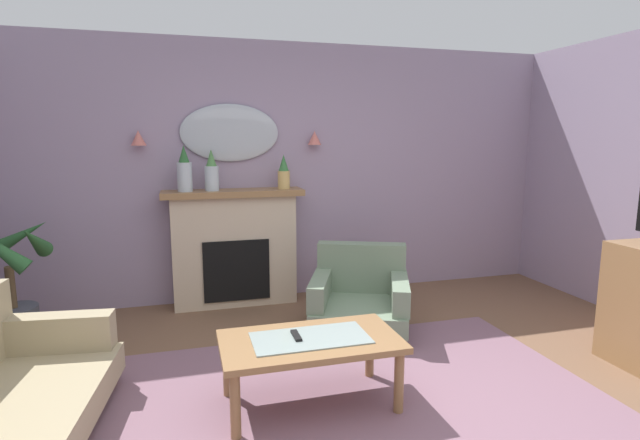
# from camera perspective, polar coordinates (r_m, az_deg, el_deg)

# --- Properties ---
(floor) EXTENTS (6.92, 6.18, 0.10)m
(floor) POSITION_cam_1_polar(r_m,az_deg,el_deg) (3.10, 6.42, -23.93)
(floor) COLOR brown
(floor) RESTS_ON ground
(wall_back) EXTENTS (6.92, 0.10, 2.61)m
(wall_back) POSITION_cam_1_polar(r_m,az_deg,el_deg) (5.14, -4.45, 5.56)
(wall_back) COLOR #9E8CA8
(wall_back) RESTS_ON ground
(patterned_rug) EXTENTS (3.20, 2.40, 0.01)m
(patterned_rug) POSITION_cam_1_polar(r_m,az_deg,el_deg) (3.23, 5.01, -21.27)
(patterned_rug) COLOR #7F5B6B
(patterned_rug) RESTS_ON ground
(fireplace) EXTENTS (1.36, 0.36, 1.16)m
(fireplace) POSITION_cam_1_polar(r_m,az_deg,el_deg) (4.95, -9.89, -3.32)
(fireplace) COLOR beige
(fireplace) RESTS_ON ground
(mantel_vase_centre) EXTENTS (0.14, 0.14, 0.43)m
(mantel_vase_centre) POSITION_cam_1_polar(r_m,az_deg,el_deg) (4.79, -15.51, 5.45)
(mantel_vase_centre) COLOR silver
(mantel_vase_centre) RESTS_ON fireplace
(mantel_vase_right) EXTENTS (0.13, 0.13, 0.40)m
(mantel_vase_right) POSITION_cam_1_polar(r_m,az_deg,el_deg) (4.80, -12.50, 5.40)
(mantel_vase_right) COLOR silver
(mantel_vase_right) RESTS_ON fireplace
(mantel_vase_left) EXTENTS (0.12, 0.12, 0.34)m
(mantel_vase_left) POSITION_cam_1_polar(r_m,az_deg,el_deg) (4.89, -4.25, 5.44)
(mantel_vase_left) COLOR tan
(mantel_vase_left) RESTS_ON fireplace
(wall_mirror) EXTENTS (0.96, 0.06, 0.56)m
(wall_mirror) POSITION_cam_1_polar(r_m,az_deg,el_deg) (4.97, -10.44, 9.95)
(wall_mirror) COLOR #B2BCC6
(wall_sconce_left) EXTENTS (0.14, 0.14, 0.14)m
(wall_sconce_left) POSITION_cam_1_polar(r_m,az_deg,el_deg) (4.92, -20.40, 8.95)
(wall_sconce_left) COLOR #D17066
(wall_sconce_right) EXTENTS (0.14, 0.14, 0.14)m
(wall_sconce_right) POSITION_cam_1_polar(r_m,az_deg,el_deg) (5.08, -0.64, 9.53)
(wall_sconce_right) COLOR #D17066
(coffee_table) EXTENTS (1.10, 0.60, 0.45)m
(coffee_table) POSITION_cam_1_polar(r_m,az_deg,el_deg) (3.12, -1.13, -14.57)
(coffee_table) COLOR olive
(coffee_table) RESTS_ON ground
(tv_remote) EXTENTS (0.04, 0.16, 0.02)m
(tv_remote) POSITION_cam_1_polar(r_m,az_deg,el_deg) (3.10, -2.79, -13.35)
(tv_remote) COLOR black
(tv_remote) RESTS_ON coffee_table
(armchair_near_fireplace) EXTENTS (1.05, 1.06, 0.71)m
(armchair_near_fireplace) POSITION_cam_1_polar(r_m,az_deg,el_deg) (4.36, 4.68, -8.60)
(armchair_near_fireplace) COLOR gray
(armchair_near_fireplace) RESTS_ON ground
(potted_plant_tall_palm) EXTENTS (0.59, 0.59, 1.09)m
(potted_plant_tall_palm) POSITION_cam_1_polar(r_m,az_deg,el_deg) (4.64, -32.28, -6.57)
(potted_plant_tall_palm) COLOR #474C56
(potted_plant_tall_palm) RESTS_ON ground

